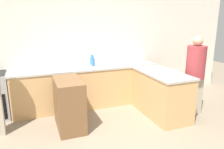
% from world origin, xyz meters
% --- Properties ---
extents(wall_back, '(8.00, 0.06, 2.70)m').
position_xyz_m(wall_back, '(0.00, 2.39, 1.35)').
color(wall_back, silver).
rests_on(wall_back, ground_plane).
extents(counter_back, '(3.25, 0.69, 0.91)m').
position_xyz_m(counter_back, '(0.00, 2.03, 0.46)').
color(counter_back, tan).
rests_on(counter_back, ground_plane).
extents(counter_peninsula, '(0.69, 1.40, 0.91)m').
position_xyz_m(counter_peninsula, '(1.28, 1.02, 0.46)').
color(counter_peninsula, tan).
rests_on(counter_peninsula, ground_plane).
extents(island_table, '(0.46, 0.84, 0.91)m').
position_xyz_m(island_table, '(-0.59, 1.11, 0.46)').
color(island_table, brown).
rests_on(island_table, ground_plane).
extents(mixing_bowl, '(0.34, 0.34, 0.10)m').
position_xyz_m(mixing_bowl, '(1.23, 0.69, 0.96)').
color(mixing_bowl, white).
rests_on(mixing_bowl, counter_peninsula).
extents(dish_soap_bottle, '(0.08, 0.08, 0.24)m').
position_xyz_m(dish_soap_bottle, '(0.16, 2.21, 1.01)').
color(dish_soap_bottle, '#338CBF').
rests_on(dish_soap_bottle, counter_back).
extents(water_bottle_blue, '(0.08, 0.08, 0.25)m').
position_xyz_m(water_bottle_blue, '(0.14, 2.04, 1.01)').
color(water_bottle_blue, '#386BB7').
rests_on(water_bottle_blue, counter_back).
extents(vinegar_bottle_clear, '(0.06, 0.06, 0.27)m').
position_xyz_m(vinegar_bottle_clear, '(0.37, 2.03, 1.02)').
color(vinegar_bottle_clear, silver).
rests_on(vinegar_bottle_clear, counter_back).
extents(person_at_peninsula, '(0.38, 0.38, 1.63)m').
position_xyz_m(person_at_peninsula, '(1.93, 0.80, 0.88)').
color(person_at_peninsula, '#ADA38E').
rests_on(person_at_peninsula, ground_plane).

